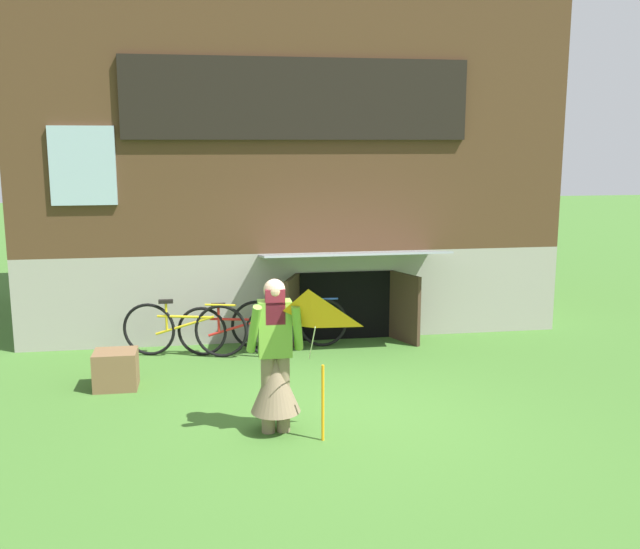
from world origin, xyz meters
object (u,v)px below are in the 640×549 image
object	(u,v)px
person	(275,369)
kite	(309,324)
bicycle_blue	(290,323)
bicycle_yellow	(185,329)
wooden_crate	(116,370)
bicycle_red	(236,331)

from	to	relation	value
person	kite	xyz separation A→B (m)	(0.29, -0.45, 0.58)
bicycle_blue	bicycle_yellow	size ratio (longest dim) A/B	0.98
bicycle_blue	wooden_crate	bearing A→B (deg)	-146.96
bicycle_yellow	bicycle_blue	bearing A→B (deg)	21.64
bicycle_yellow	wooden_crate	size ratio (longest dim) A/B	3.37
person	wooden_crate	world-z (taller)	person
kite	wooden_crate	world-z (taller)	kite
person	bicycle_red	bearing A→B (deg)	79.76
bicycle_red	wooden_crate	xyz separation A→B (m)	(-1.52, -1.10, -0.14)
person	wooden_crate	xyz separation A→B (m)	(-1.81, 1.67, -0.45)
kite	bicycle_red	size ratio (longest dim) A/B	0.94
kite	bicycle_yellow	xyz separation A→B (m)	(-1.29, 3.33, -0.88)
bicycle_blue	bicycle_red	world-z (taller)	bicycle_blue
bicycle_red	bicycle_yellow	world-z (taller)	bicycle_yellow
person	bicycle_blue	xyz separation A→B (m)	(0.51, 3.08, -0.31)
bicycle_blue	wooden_crate	distance (m)	2.72
bicycle_blue	bicycle_red	bearing A→B (deg)	-157.07
person	kite	bearing A→B (deg)	-73.48
kite	bicycle_blue	world-z (taller)	kite
kite	bicycle_blue	size ratio (longest dim) A/B	0.90
bicycle_red	bicycle_yellow	size ratio (longest dim) A/B	0.94
wooden_crate	bicycle_blue	bearing A→B (deg)	31.25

